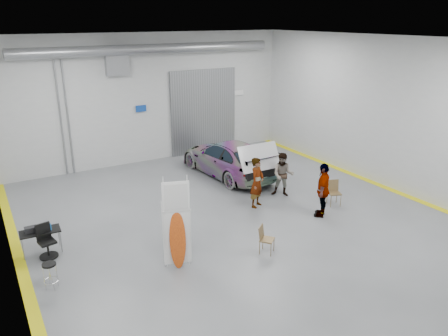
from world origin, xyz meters
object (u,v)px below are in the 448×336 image
person_c (323,190)px  shop_stool (51,276)px  folding_chair_near (267,245)px  office_chair (47,243)px  person_a (257,182)px  folding_chair_far (334,198)px  sedan_car (228,158)px  person_b (283,175)px  work_table (38,231)px  surfboard_display (180,231)px

person_c → shop_stool: 9.03m
folding_chair_near → office_chair: office_chair is taller
person_a → shop_stool: 7.69m
person_a → folding_chair_near: 3.44m
folding_chair_far → sedan_car: bearing=130.9°
person_a → folding_chair_near: (-1.65, -2.94, -0.68)m
folding_chair_far → office_chair: 9.94m
person_b → folding_chair_far: person_b is taller
work_table → office_chair: office_chair is taller
person_a → person_b: size_ratio=1.08×
person_b → shop_stool: bearing=-125.4°
surfboard_display → folding_chair_near: (2.52, -0.61, -0.83)m
sedan_car → work_table: (-8.31, -3.04, -0.05)m
sedan_car → surfboard_display: bearing=45.3°
person_c → work_table: (-8.98, 2.26, -0.26)m
person_c → folding_chair_near: size_ratio=2.30×
surfboard_display → folding_chair_far: 6.83m
person_a → shop_stool: bearing=163.1°
shop_stool → surfboard_display: bearing=-12.2°
office_chair → surfboard_display: bearing=-49.4°
person_c → surfboard_display: surfboard_display is taller
folding_chair_near → office_chair: (-5.64, 3.05, 0.18)m
person_c → folding_chair_far: size_ratio=2.10×
sedan_car → person_a: person_a is taller
surfboard_display → folding_chair_far: bearing=26.2°
person_c → folding_chair_near: bearing=-20.6°
person_b → shop_stool: size_ratio=2.39×
folding_chair_near → office_chair: size_ratio=0.85×
office_chair → sedan_car: bearing=11.1°
folding_chair_far → person_c: bearing=-133.8°
person_c → person_a: bearing=-90.3°
office_chair → folding_chair_near: bearing=-39.8°
person_a → work_table: person_a is taller
person_a → office_chair: (-7.29, 0.11, -0.50)m
person_b → shop_stool: person_b is taller
person_c → folding_chair_near: person_c is taller
person_c → surfboard_display: size_ratio=0.72×
person_b → folding_chair_far: (1.09, -1.68, -0.58)m
surfboard_display → folding_chair_near: 2.72m
folding_chair_far → shop_stool: 10.04m
surfboard_display → office_chair: (-3.12, 2.45, -0.66)m
sedan_car → work_table: 8.85m
person_a → work_table: (-7.46, 0.44, -0.23)m
person_a → person_c: size_ratio=0.97×
person_c → folding_chair_near: 3.43m
person_c → work_table: 9.26m
work_table → sedan_car: bearing=20.1°
sedan_car → person_b: size_ratio=3.03×
sedan_car → folding_chair_near: size_ratio=6.22×
sedan_car → person_c: 5.35m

